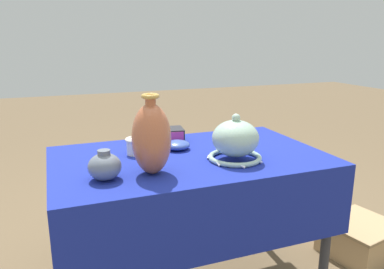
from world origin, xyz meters
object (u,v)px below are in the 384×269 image
vase_tall_bulbous (151,138)px  cup_wide_ivory (138,145)px  wooden_crate (360,237)px  mosaic_tile_box (171,135)px  vase_dome_bell (235,141)px  bowl_shallow_cobalt (177,145)px  jar_round_slate (105,166)px

vase_tall_bulbous → cup_wide_ivory: (0.00, 0.28, -0.10)m
wooden_crate → vase_tall_bulbous: bearing=173.0°
mosaic_tile_box → cup_wide_ivory: size_ratio=1.25×
mosaic_tile_box → wooden_crate: (1.02, -0.33, -0.62)m
vase_tall_bulbous → mosaic_tile_box: size_ratio=2.25×
vase_tall_bulbous → mosaic_tile_box: bearing=63.2°
cup_wide_ivory → wooden_crate: cup_wide_ivory is taller
wooden_crate → mosaic_tile_box: bearing=150.6°
cup_wide_ivory → wooden_crate: size_ratio=0.26×
vase_dome_bell → cup_wide_ivory: (-0.38, 0.24, -0.04)m
vase_tall_bulbous → bowl_shallow_cobalt: bearing=54.5°
vase_tall_bulbous → wooden_crate: (1.23, 0.09, -0.73)m
vase_tall_bulbous → wooden_crate: bearing=4.3°
mosaic_tile_box → wooden_crate: bearing=-9.6°
bowl_shallow_cobalt → wooden_crate: (1.04, -0.18, -0.61)m
wooden_crate → jar_round_slate: bearing=172.6°
vase_dome_bell → jar_round_slate: vase_dome_bell is taller
mosaic_tile_box → cup_wide_ivory: bearing=-136.0°
vase_tall_bulbous → vase_dome_bell: bearing=5.3°
vase_tall_bulbous → mosaic_tile_box: (0.21, 0.43, -0.11)m
mosaic_tile_box → cup_wide_ivory: 0.26m
jar_round_slate → bowl_shallow_cobalt: (0.38, 0.28, -0.03)m
mosaic_tile_box → vase_dome_bell: bearing=-57.9°
cup_wide_ivory → wooden_crate: (1.23, -0.18, -0.63)m
bowl_shallow_cobalt → wooden_crate: 1.21m
bowl_shallow_cobalt → cup_wide_ivory: bearing=-179.7°
mosaic_tile_box → vase_tall_bulbous: bearing=-108.2°
vase_dome_bell → wooden_crate: (0.85, 0.06, -0.67)m
cup_wide_ivory → bowl_shallow_cobalt: bearing=0.3°
vase_tall_bulbous → mosaic_tile_box: 0.49m
bowl_shallow_cobalt → vase_tall_bulbous: bearing=-125.5°
mosaic_tile_box → cup_wide_ivory: cup_wide_ivory is taller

